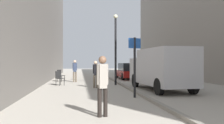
{
  "coord_description": "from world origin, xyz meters",
  "views": [
    {
      "loc": [
        -1.17,
        -1.4,
        1.53
      ],
      "look_at": [
        1.01,
        13.52,
        1.54
      ],
      "focal_mm": 35.57,
      "sensor_mm": 36.0,
      "label": 1
    }
  ],
  "objects_px": {
    "pedestrian_far_crossing": "(103,82)",
    "street_sign_post": "(135,62)",
    "cafe_chair_near_window": "(60,75)",
    "lamp_post": "(116,45)",
    "cafe_chair_by_doorway": "(59,77)",
    "pedestrian_main_foreground": "(96,72)",
    "delivery_van": "(161,68)",
    "pedestrian_mid_block": "(75,69)",
    "parked_car": "(129,71)"
  },
  "relations": [
    {
      "from": "pedestrian_mid_block",
      "to": "cafe_chair_by_doorway",
      "type": "bearing_deg",
      "value": -106.57
    },
    {
      "from": "parked_car",
      "to": "cafe_chair_near_window",
      "type": "height_order",
      "value": "parked_car"
    },
    {
      "from": "pedestrian_main_foreground",
      "to": "cafe_chair_near_window",
      "type": "distance_m",
      "value": 5.38
    },
    {
      "from": "cafe_chair_by_doorway",
      "to": "pedestrian_main_foreground",
      "type": "bearing_deg",
      "value": 98.42
    },
    {
      "from": "pedestrian_far_crossing",
      "to": "street_sign_post",
      "type": "distance_m",
      "value": 3.65
    },
    {
      "from": "lamp_post",
      "to": "cafe_chair_near_window",
      "type": "xyz_separation_m",
      "value": [
        -3.92,
        3.16,
        -2.18
      ]
    },
    {
      "from": "street_sign_post",
      "to": "cafe_chair_near_window",
      "type": "distance_m",
      "value": 9.49
    },
    {
      "from": "pedestrian_far_crossing",
      "to": "street_sign_post",
      "type": "height_order",
      "value": "street_sign_post"
    },
    {
      "from": "pedestrian_far_crossing",
      "to": "cafe_chair_by_doorway",
      "type": "distance_m",
      "value": 9.05
    },
    {
      "from": "pedestrian_mid_block",
      "to": "cafe_chair_by_doorway",
      "type": "relative_size",
      "value": 1.8
    },
    {
      "from": "delivery_van",
      "to": "parked_car",
      "type": "distance_m",
      "value": 8.39
    },
    {
      "from": "parked_car",
      "to": "pedestrian_main_foreground",
      "type": "bearing_deg",
      "value": -118.09
    },
    {
      "from": "lamp_post",
      "to": "cafe_chair_by_doorway",
      "type": "xyz_separation_m",
      "value": [
        -3.74,
        0.21,
        -2.18
      ]
    },
    {
      "from": "pedestrian_far_crossing",
      "to": "lamp_post",
      "type": "height_order",
      "value": "lamp_post"
    },
    {
      "from": "delivery_van",
      "to": "cafe_chair_by_doorway",
      "type": "distance_m",
      "value": 6.69
    },
    {
      "from": "pedestrian_mid_block",
      "to": "lamp_post",
      "type": "distance_m",
      "value": 4.17
    },
    {
      "from": "pedestrian_mid_block",
      "to": "delivery_van",
      "type": "relative_size",
      "value": 0.33
    },
    {
      "from": "pedestrian_main_foreground",
      "to": "delivery_van",
      "type": "distance_m",
      "value": 3.82
    },
    {
      "from": "delivery_van",
      "to": "pedestrian_far_crossing",
      "type": "bearing_deg",
      "value": -128.59
    },
    {
      "from": "pedestrian_mid_block",
      "to": "parked_car",
      "type": "bearing_deg",
      "value": 33.9
    },
    {
      "from": "pedestrian_main_foreground",
      "to": "lamp_post",
      "type": "relative_size",
      "value": 0.34
    },
    {
      "from": "pedestrian_main_foreground",
      "to": "pedestrian_mid_block",
      "type": "height_order",
      "value": "pedestrian_mid_block"
    },
    {
      "from": "pedestrian_main_foreground",
      "to": "delivery_van",
      "type": "bearing_deg",
      "value": -21.35
    },
    {
      "from": "pedestrian_far_crossing",
      "to": "delivery_van",
      "type": "xyz_separation_m",
      "value": [
        3.76,
        5.42,
        0.23
      ]
    },
    {
      "from": "pedestrian_mid_block",
      "to": "lamp_post",
      "type": "height_order",
      "value": "lamp_post"
    },
    {
      "from": "pedestrian_far_crossing",
      "to": "lamp_post",
      "type": "relative_size",
      "value": 0.36
    },
    {
      "from": "lamp_post",
      "to": "cafe_chair_by_doorway",
      "type": "bearing_deg",
      "value": 176.74
    },
    {
      "from": "pedestrian_main_foreground",
      "to": "street_sign_post",
      "type": "distance_m",
      "value": 4.13
    },
    {
      "from": "pedestrian_main_foreground",
      "to": "pedestrian_far_crossing",
      "type": "height_order",
      "value": "pedestrian_far_crossing"
    },
    {
      "from": "delivery_van",
      "to": "lamp_post",
      "type": "height_order",
      "value": "lamp_post"
    },
    {
      "from": "cafe_chair_near_window",
      "to": "pedestrian_far_crossing",
      "type": "bearing_deg",
      "value": 45.93
    },
    {
      "from": "pedestrian_mid_block",
      "to": "street_sign_post",
      "type": "height_order",
      "value": "street_sign_post"
    },
    {
      "from": "parked_car",
      "to": "delivery_van",
      "type": "bearing_deg",
      "value": -91.1
    },
    {
      "from": "lamp_post",
      "to": "cafe_chair_by_doorway",
      "type": "height_order",
      "value": "lamp_post"
    },
    {
      "from": "delivery_van",
      "to": "street_sign_post",
      "type": "relative_size",
      "value": 1.99
    },
    {
      "from": "street_sign_post",
      "to": "cafe_chair_near_window",
      "type": "xyz_separation_m",
      "value": [
        -3.87,
        8.6,
        -1.0
      ]
    },
    {
      "from": "pedestrian_main_foreground",
      "to": "delivery_van",
      "type": "xyz_separation_m",
      "value": [
        3.46,
        -1.59,
        0.28
      ]
    },
    {
      "from": "pedestrian_mid_block",
      "to": "cafe_chair_near_window",
      "type": "height_order",
      "value": "pedestrian_mid_block"
    },
    {
      "from": "delivery_van",
      "to": "cafe_chair_by_doorway",
      "type": "height_order",
      "value": "delivery_van"
    },
    {
      "from": "street_sign_post",
      "to": "cafe_chair_near_window",
      "type": "height_order",
      "value": "street_sign_post"
    },
    {
      "from": "pedestrian_main_foreground",
      "to": "delivery_van",
      "type": "height_order",
      "value": "delivery_van"
    },
    {
      "from": "pedestrian_main_foreground",
      "to": "delivery_van",
      "type": "relative_size",
      "value": 0.31
    },
    {
      "from": "pedestrian_far_crossing",
      "to": "lamp_post",
      "type": "xyz_separation_m",
      "value": [
        1.77,
        8.62,
        1.74
      ]
    },
    {
      "from": "delivery_van",
      "to": "parked_car",
      "type": "bearing_deg",
      "value": 85.7
    },
    {
      "from": "delivery_van",
      "to": "street_sign_post",
      "type": "xyz_separation_m",
      "value": [
        -2.04,
        -2.24,
        0.33
      ]
    },
    {
      "from": "pedestrian_far_crossing",
      "to": "cafe_chair_by_doorway",
      "type": "relative_size",
      "value": 1.81
    },
    {
      "from": "delivery_van",
      "to": "lamp_post",
      "type": "xyz_separation_m",
      "value": [
        -1.99,
        3.2,
        1.51
      ]
    },
    {
      "from": "parked_car",
      "to": "street_sign_post",
      "type": "relative_size",
      "value": 1.62
    },
    {
      "from": "cafe_chair_near_window",
      "to": "cafe_chair_by_doorway",
      "type": "relative_size",
      "value": 1.0
    },
    {
      "from": "pedestrian_far_crossing",
      "to": "cafe_chair_near_window",
      "type": "xyz_separation_m",
      "value": [
        -2.15,
        11.78,
        -0.44
      ]
    }
  ]
}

